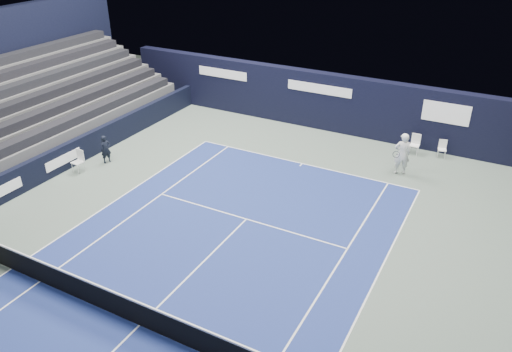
% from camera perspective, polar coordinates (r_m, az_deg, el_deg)
% --- Properties ---
extents(ground, '(48.00, 48.00, 0.00)m').
position_cam_1_polar(ground, '(16.59, -8.69, -12.24)').
color(ground, '#536359').
rests_on(ground, ground).
extents(court_surface, '(10.97, 23.77, 0.01)m').
position_cam_1_polar(court_surface, '(15.48, -13.19, -16.29)').
color(court_surface, navy).
rests_on(court_surface, ground).
extents(folding_chair_back_a, '(0.45, 0.48, 1.01)m').
position_cam_1_polar(folding_chair_back_a, '(25.75, 17.79, 3.88)').
color(folding_chair_back_a, white).
rests_on(folding_chair_back_a, ground).
extents(folding_chair_back_b, '(0.45, 0.44, 0.87)m').
position_cam_1_polar(folding_chair_back_b, '(25.85, 20.53, 3.09)').
color(folding_chair_back_b, white).
rests_on(folding_chair_back_b, ground).
extents(line_judge_chair, '(0.50, 0.49, 1.06)m').
position_cam_1_polar(line_judge_chair, '(24.17, -19.58, 1.81)').
color(line_judge_chair, white).
rests_on(line_judge_chair, ground).
extents(line_judge, '(0.49, 0.58, 1.36)m').
position_cam_1_polar(line_judge, '(24.62, -16.79, 2.95)').
color(line_judge, black).
rests_on(line_judge, ground).
extents(court_markings, '(11.03, 23.83, 0.00)m').
position_cam_1_polar(court_markings, '(15.47, -13.19, -16.28)').
color(court_markings, white).
rests_on(court_markings, court_surface).
extents(tennis_net, '(12.90, 0.10, 1.10)m').
position_cam_1_polar(tennis_net, '(15.14, -13.40, -14.92)').
color(tennis_net, black).
rests_on(tennis_net, ground).
extents(back_sponsor_wall, '(26.00, 0.63, 3.10)m').
position_cam_1_polar(back_sponsor_wall, '(27.21, 9.37, 8.18)').
color(back_sponsor_wall, black).
rests_on(back_sponsor_wall, ground).
extents(side_barrier_left, '(0.33, 22.00, 1.20)m').
position_cam_1_polar(side_barrier_left, '(24.49, -21.46, 1.80)').
color(side_barrier_left, black).
rests_on(side_barrier_left, ground).
extents(spectator_stand, '(6.00, 18.00, 6.40)m').
position_cam_1_polar(spectator_stand, '(27.39, -25.74, 6.75)').
color(spectator_stand, '#474749').
rests_on(spectator_stand, ground).
extents(tennis_player, '(0.85, 0.97, 1.98)m').
position_cam_1_polar(tennis_player, '(23.36, 16.35, 2.47)').
color(tennis_player, white).
rests_on(tennis_player, ground).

